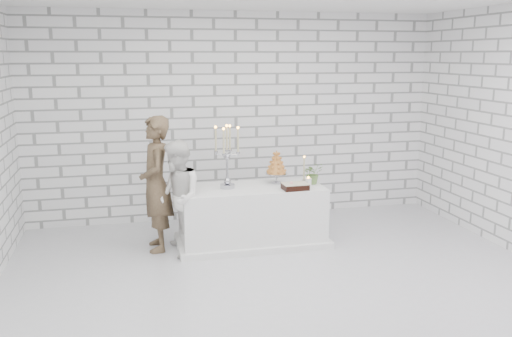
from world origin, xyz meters
The scene contains 12 objects.
ground centered at (0.00, 0.00, 0.00)m, with size 6.00×5.00×0.01m, color silver.
wall_back centered at (0.00, 2.50, 1.50)m, with size 6.00×0.01×3.00m, color white.
wall_front centered at (0.00, -2.50, 1.50)m, with size 6.00×0.01×3.00m, color white.
cake_table centered at (-0.06, 1.23, 0.38)m, with size 1.80×0.80×0.75m, color white.
groom centered at (-1.25, 1.30, 0.84)m, with size 0.61×0.40×1.67m, color #4C3A28.
bride centered at (-1.01, 1.06, 0.70)m, with size 0.68×0.53×1.40m, color white.
candelabra centered at (-0.37, 1.24, 1.15)m, with size 0.33×0.33×0.80m, color #A4A5AF, non-canonical shape.
croquembouche centered at (0.30, 1.35, 0.97)m, with size 0.28×0.28×0.44m, color #9F5F28, non-canonical shape.
chocolate_cake centered at (0.44, 0.97, 0.79)m, with size 0.31×0.22×0.08m, color black.
pillar_candle centered at (0.63, 1.04, 0.81)m, with size 0.08×0.08×0.12m, color white.
extra_taper centered at (0.68, 1.37, 0.91)m, with size 0.06×0.06×0.32m, color #C0B88A.
flowers centered at (0.75, 1.21, 0.89)m, with size 0.25×0.22×0.28m, color #33662B.
Camera 1 is at (-1.57, -5.34, 2.39)m, focal length 38.46 mm.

